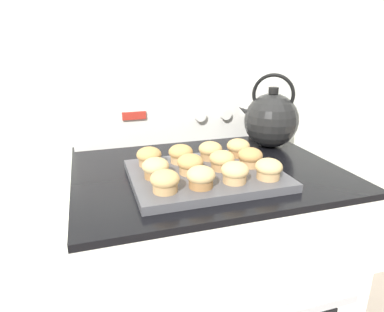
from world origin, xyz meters
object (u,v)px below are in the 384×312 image
at_px(muffin_r0_c2, 235,172).
at_px(tea_kettle, 271,119).
at_px(muffin_r1_c0, 156,168).
at_px(muffin_r2_c3, 238,148).
at_px(stove_range, 203,288).
at_px(muffin_r1_c1, 190,164).
at_px(muffin_r0_c0, 165,181).
at_px(muffin_r2_c0, 149,156).
at_px(muffin_r2_c2, 210,151).
at_px(muffin_r0_c3, 269,169).
at_px(muffin_r2_c1, 181,154).
at_px(muffin_pan, 205,175).
at_px(muffin_r1_c3, 250,157).
at_px(muffin_r1_c2, 222,160).
at_px(muffin_r0_c1, 201,177).

bearing_deg(muffin_r0_c2, tea_kettle, 48.13).
height_order(muffin_r1_c0, muffin_r2_c3, same).
height_order(stove_range, muffin_r1_c1, muffin_r1_c1).
xyz_separation_m(muffin_r0_c0, muffin_r2_c0, (-0.00, 0.18, 0.00)).
relative_size(muffin_r0_c2, muffin_r2_c2, 1.00).
bearing_deg(muffin_r0_c3, muffin_r1_c1, 152.78).
distance_m(muffin_r2_c0, muffin_r2_c1, 0.09).
relative_size(muffin_pan, muffin_r1_c3, 5.73).
xyz_separation_m(stove_range, muffin_r1_c1, (-0.07, -0.09, 0.49)).
height_order(muffin_r1_c2, muffin_r2_c0, same).
bearing_deg(muffin_r0_c1, muffin_r2_c1, 89.88).
relative_size(muffin_r1_c0, muffin_r1_c3, 1.00).
bearing_deg(muffin_r2_c1, tea_kettle, 18.71).
height_order(muffin_r0_c3, muffin_r2_c1, same).
distance_m(muffin_r0_c1, muffin_r2_c3, 0.26).
height_order(muffin_r0_c2, muffin_r1_c0, same).
height_order(stove_range, muffin_r2_c1, muffin_r2_c1).
bearing_deg(tea_kettle, muffin_r0_c2, -131.87).
xyz_separation_m(muffin_r1_c1, muffin_r2_c0, (-0.09, 0.09, 0.00)).
relative_size(muffin_r1_c1, muffin_r1_c2, 1.00).
bearing_deg(muffin_r1_c0, muffin_r2_c1, 44.20).
bearing_deg(muffin_r2_c1, muffin_r1_c0, -135.80).
height_order(muffin_r1_c2, muffin_r2_c1, same).
height_order(muffin_r1_c1, muffin_r2_c2, same).
height_order(muffin_r0_c2, muffin_r2_c0, same).
xyz_separation_m(muffin_pan, muffin_r0_c1, (-0.04, -0.09, 0.04)).
distance_m(muffin_r1_c3, muffin_r2_c2, 0.12).
distance_m(muffin_pan, muffin_r2_c0, 0.17).
bearing_deg(muffin_r2_c3, muffin_r2_c0, 179.75).
bearing_deg(muffin_r2_c1, muffin_r0_c2, -63.08).
bearing_deg(muffin_r0_c2, muffin_r2_c2, 89.47).
bearing_deg(muffin_r0_c2, muffin_r1_c2, 88.30).
xyz_separation_m(muffin_r1_c2, muffin_r2_c0, (-0.18, 0.09, 0.00)).
xyz_separation_m(muffin_r2_c0, muffin_r2_c1, (0.09, -0.00, 0.00)).
relative_size(muffin_r0_c2, muffin_r2_c3, 1.00).
distance_m(muffin_r1_c2, tea_kettle, 0.34).
height_order(muffin_r0_c0, muffin_r1_c3, same).
relative_size(muffin_r0_c1, muffin_r1_c3, 1.00).
height_order(muffin_pan, muffin_r0_c0, muffin_r0_c0).
height_order(muffin_pan, muffin_r2_c2, muffin_r2_c2).
xyz_separation_m(stove_range, muffin_r0_c3, (0.11, -0.18, 0.49)).
relative_size(stove_range, muffin_pan, 2.23).
bearing_deg(muffin_r2_c0, muffin_r1_c1, -44.94).
bearing_deg(muffin_r0_c0, muffin_r1_c3, 19.21).
distance_m(muffin_r0_c2, muffin_r1_c2, 0.09).
xyz_separation_m(muffin_r0_c3, muffin_r2_c2, (-0.09, 0.18, 0.00)).
bearing_deg(tea_kettle, muffin_r1_c1, -149.50).
relative_size(muffin_r0_c3, muffin_r2_c0, 1.00).
bearing_deg(muffin_r2_c3, muffin_r2_c1, -179.06).
height_order(muffin_r1_c1, muffin_r2_c0, same).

